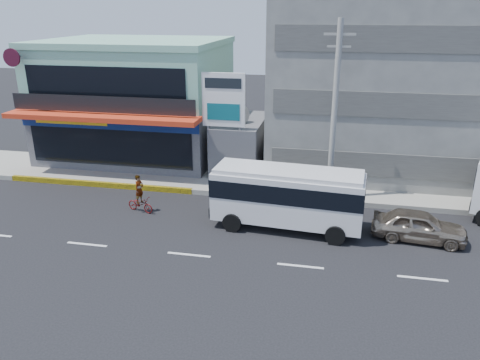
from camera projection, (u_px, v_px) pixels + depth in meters
The scene contains 11 objects.
ground at pixel (189, 255), 21.05m from camera, with size 120.00×120.00×0.00m, color black.
sidewalk at pixel (312, 186), 28.81m from camera, with size 70.00×5.00×0.30m, color gray.
shop_building at pixel (138, 102), 33.97m from camera, with size 12.40×11.70×8.00m.
concrete_building at pixel (400, 64), 30.57m from camera, with size 16.00×12.00×14.00m, color gray.
gap_structure at pixel (241, 145), 31.48m from camera, with size 3.00×6.00×3.50m, color #434448.
satellite_dish at pixel (238, 122), 29.93m from camera, with size 1.50×1.50×0.15m, color slate.
billboard at pixel (224, 106), 27.89m from camera, with size 2.60×0.18×6.90m.
utility_pole_near at pixel (334, 113), 24.96m from camera, with size 1.60×0.30×10.00m.
minibus at pixel (287, 194), 23.03m from camera, with size 7.56×3.06×3.10m.
sedan at pixel (419, 226), 22.17m from camera, with size 1.74×4.33×1.48m, color tan.
motorcycle_rider at pixel (140, 200), 25.29m from camera, with size 1.73×1.03×2.09m.
Camera 1 is at (5.91, -17.76, 10.46)m, focal length 35.00 mm.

